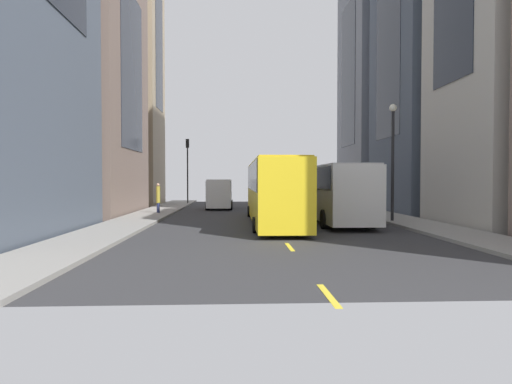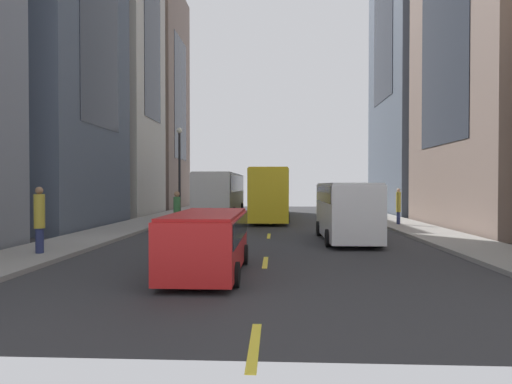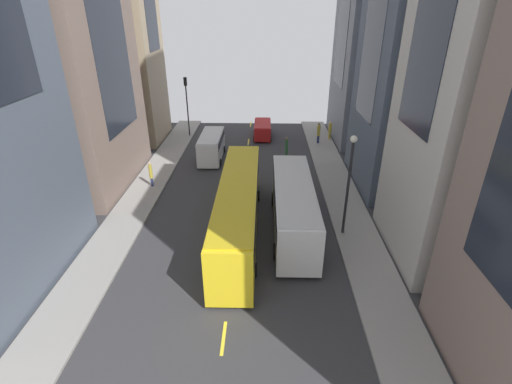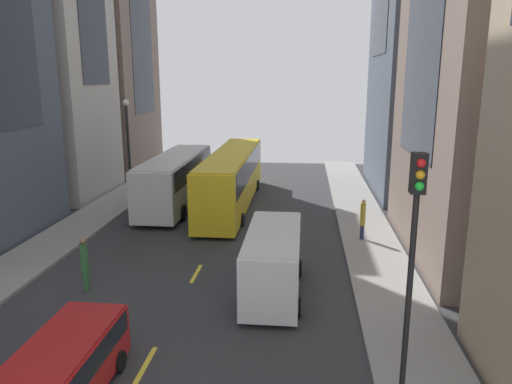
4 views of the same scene
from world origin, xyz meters
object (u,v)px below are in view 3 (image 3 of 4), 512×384
Objects in this scene: car_red_0 at (263,129)px; traffic_light_near_corner at (187,96)px; streetcar_yellow at (238,204)px; delivery_van_white at (211,145)px; city_bus_white at (294,203)px; pedestrian_crossing_mid at (151,173)px; pedestrian_waiting_curb at (330,130)px; pedestrian_walking_far at (287,147)px; pedestrian_crossing_near at (319,132)px.

car_red_0 is 0.72× the size of traffic_light_near_corner.
delivery_van_white is (3.58, -13.43, -0.61)m from streetcar_yellow.
car_red_0 is at bearing -83.65° from city_bus_white.
delivery_van_white is 2.75× the size of pedestrian_crossing_mid.
delivery_van_white is 14.15m from pedestrian_waiting_curb.
pedestrian_walking_far reaches higher than car_red_0.
pedestrian_waiting_curb is at bearing -101.86° from pedestrian_crossing_near.
pedestrian_crossing_mid is (7.80, -6.74, -0.82)m from streetcar_yellow.
pedestrian_waiting_curb is 0.92× the size of pedestrian_walking_far.
pedestrian_crossing_mid is at bearing 57.77° from delivery_van_white.
streetcar_yellow is 13.91m from delivery_van_white.
delivery_van_white reaches higher than car_red_0.
pedestrian_crossing_near is (1.49, 1.43, 0.15)m from pedestrian_waiting_curb.
delivery_van_white reaches higher than pedestrian_crossing_mid.
city_bus_white is 5.49× the size of pedestrian_waiting_curb.
pedestrian_waiting_curb is (-5.44, -19.18, -0.78)m from city_bus_white.
pedestrian_walking_far is at bearing 148.44° from traffic_light_near_corner.
pedestrian_crossing_mid is (11.50, -6.29, -0.70)m from city_bus_white.
car_red_0 is 2.16× the size of pedestrian_walking_far.
pedestrian_walking_far is at bearing -24.51° from pedestrian_crossing_mid.
streetcar_yellow is 21.67m from pedestrian_waiting_curb.
pedestrian_waiting_curb reaches higher than car_red_0.
traffic_light_near_corner is (16.32, -1.06, 3.49)m from pedestrian_waiting_curb.
pedestrian_crossing_mid is at bearing 56.29° from car_red_0.
car_red_0 is at bearing -125.04° from delivery_van_white.
pedestrian_crossing_near reaches higher than pedestrian_waiting_curb.
pedestrian_crossing_near is at bearing -157.02° from delivery_van_white.
pedestrian_crossing_near is at bearing 158.73° from car_red_0.
pedestrian_crossing_mid is 0.94× the size of pedestrian_crossing_near.
car_red_0 is at bearing 12.15° from pedestrian_walking_far.
city_bus_white is 2.33× the size of car_red_0.
car_red_0 is (2.24, -20.16, -0.99)m from city_bus_white.
pedestrian_walking_far is (-3.91, -13.87, -0.93)m from streetcar_yellow.
traffic_light_near_corner reaches higher than city_bus_white.
pedestrian_crossing_near is at bearing -112.81° from streetcar_yellow.
traffic_light_near_corner is (-0.62, -13.94, 3.41)m from pedestrian_crossing_mid.
pedestrian_waiting_curb is 21.28m from pedestrian_crossing_mid.
city_bus_white is 13.12m from pedestrian_crossing_mid.
pedestrian_crossing_mid is at bearing 87.44° from traffic_light_near_corner.
city_bus_white is at bearing 111.67° from pedestrian_crossing_near.
streetcar_yellow is at bearing 93.68° from pedestrian_waiting_curb.
traffic_light_near_corner reaches higher than car_red_0.
city_bus_white is 14.89m from delivery_van_white.
city_bus_white reaches higher than pedestrian_walking_far.
traffic_light_near_corner reaches higher than pedestrian_walking_far.
pedestrian_crossing_near is (-11.24, -4.77, -0.15)m from delivery_van_white.
pedestrian_crossing_mid is at bearing 70.79° from pedestrian_crossing_near.
traffic_light_near_corner is (7.18, -20.68, 2.59)m from streetcar_yellow.
streetcar_yellow reaches higher than city_bus_white.
car_red_0 is 7.18m from pedestrian_walking_far.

